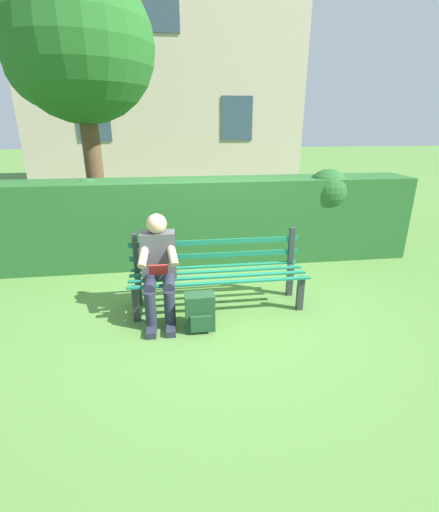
{
  "coord_description": "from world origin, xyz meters",
  "views": [
    {
      "loc": [
        0.5,
        3.74,
        2.07
      ],
      "look_at": [
        0.0,
        0.1,
        0.69
      ],
      "focal_mm": 24.79,
      "sensor_mm": 36.0,
      "label": 1
    }
  ],
  "objects_px": {
    "tree": "(74,50)",
    "backpack": "(200,312)",
    "park_bench": "(218,271)",
    "person_seated": "(159,265)"
  },
  "relations": [
    {
      "from": "park_bench",
      "to": "tree",
      "type": "height_order",
      "value": "tree"
    },
    {
      "from": "person_seated",
      "to": "backpack",
      "type": "bearing_deg",
      "value": 139.28
    },
    {
      "from": "park_bench",
      "to": "person_seated",
      "type": "relative_size",
      "value": 1.75
    },
    {
      "from": "backpack",
      "to": "person_seated",
      "type": "bearing_deg",
      "value": -40.72
    },
    {
      "from": "person_seated",
      "to": "tree",
      "type": "xyz_separation_m",
      "value": [
        1.34,
        -3.44,
        2.61
      ]
    },
    {
      "from": "park_bench",
      "to": "tree",
      "type": "bearing_deg",
      "value": -58.39
    },
    {
      "from": "park_bench",
      "to": "person_seated",
      "type": "distance_m",
      "value": 0.72
    },
    {
      "from": "backpack",
      "to": "park_bench",
      "type": "bearing_deg",
      "value": -116.1
    },
    {
      "from": "tree",
      "to": "backpack",
      "type": "bearing_deg",
      "value": 114.79
    },
    {
      "from": "tree",
      "to": "backpack",
      "type": "relative_size",
      "value": 11.2
    }
  ]
}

